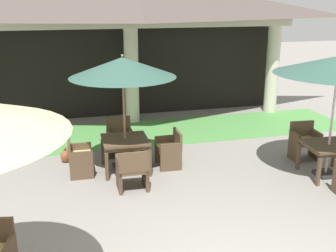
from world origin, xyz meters
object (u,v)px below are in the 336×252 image
patio_chair_mid_left_north (120,138)px  patio_chair_mid_left_west (79,158)px  patio_umbrella_mid_left (123,69)px  patio_chair_mid_right_north (304,142)px  patio_chair_mid_left_south (132,170)px  patio_table_mid_right (328,148)px  patio_table_mid_left (125,143)px  patio_chair_mid_left_east (170,150)px  terracotta_urn (66,156)px

patio_chair_mid_left_north → patio_chair_mid_left_west: 1.45m
patio_umbrella_mid_left → patio_chair_mid_right_north: bearing=-5.1°
patio_chair_mid_left_south → patio_chair_mid_left_west: 1.45m
patio_table_mid_right → patio_chair_mid_left_west: bearing=164.7°
patio_chair_mid_left_south → patio_table_mid_right: size_ratio=0.86×
patio_table_mid_left → patio_chair_mid_left_east: size_ratio=1.21×
terracotta_urn → patio_umbrella_mid_left: bearing=-32.6°
patio_chair_mid_left_west → patio_table_mid_right: size_ratio=0.80×
patio_table_mid_right → patio_umbrella_mid_left: bearing=161.4°
patio_chair_mid_left_west → patio_chair_mid_left_east: bearing=90.0°
patio_chair_mid_left_west → patio_table_mid_left: bearing=90.0°
patio_chair_mid_left_north → patio_chair_mid_left_west: bearing=45.1°
patio_chair_mid_left_south → patio_table_mid_right: (4.22, -0.39, 0.21)m
patio_chair_mid_left_west → patio_chair_mid_right_north: (5.31, -0.40, 0.04)m
patio_chair_mid_left_south → terracotta_urn: patio_chair_mid_left_south is taller
patio_chair_mid_left_north → patio_chair_mid_right_north: bearing=162.7°
patio_table_mid_right → patio_table_mid_left: bearing=161.4°
patio_table_mid_right → terracotta_urn: patio_table_mid_right is taller
patio_umbrella_mid_left → terracotta_urn: bearing=147.4°
patio_chair_mid_left_east → patio_table_mid_right: patio_chair_mid_left_east is taller
patio_chair_mid_left_north → patio_umbrella_mid_left: bearing=90.0°
patio_chair_mid_left_south → terracotta_urn: 2.28m
patio_chair_mid_right_north → patio_chair_mid_left_east: bearing=-2.0°
patio_table_mid_right → patio_chair_mid_right_north: 1.05m
patio_table_mid_left → patio_chair_mid_left_west: bearing=179.0°
patio_umbrella_mid_left → patio_chair_mid_left_north: (0.02, 1.03, -1.89)m
patio_table_mid_left → patio_chair_mid_left_north: 1.05m
patio_table_mid_left → patio_chair_mid_left_north: (0.02, 1.03, -0.23)m
patio_umbrella_mid_left → patio_chair_mid_left_east: (1.02, -0.02, -1.91)m
patio_table_mid_left → terracotta_urn: size_ratio=2.69×
patio_table_mid_right → terracotta_urn: bearing=157.8°
patio_chair_mid_left_north → terracotta_urn: 1.37m
patio_chair_mid_left_east → terracotta_urn: bearing=70.9°
patio_table_mid_right → patio_chair_mid_left_north: bearing=149.8°
patio_chair_mid_left_west → patio_chair_mid_left_east: 2.04m
patio_umbrella_mid_left → terracotta_urn: (-1.31, 0.84, -2.16)m
patio_chair_mid_left_east → patio_chair_mid_left_south: bearing=135.0°
patio_umbrella_mid_left → patio_chair_mid_left_north: 2.15m
patio_umbrella_mid_left → patio_chair_mid_left_east: size_ratio=3.11×
patio_chair_mid_left_north → patio_chair_mid_left_east: (1.00, -1.05, -0.02)m
patio_umbrella_mid_left → patio_chair_mid_right_north: size_ratio=2.93×
patio_umbrella_mid_left → patio_chair_mid_left_south: (-0.02, -1.02, -1.89)m
patio_umbrella_mid_left → patio_chair_mid_left_north: size_ratio=2.82×
patio_umbrella_mid_left → patio_table_mid_left: bearing=-69.4°
patio_chair_mid_left_east → patio_table_mid_right: size_ratio=0.82×
patio_chair_mid_left_south → patio_chair_mid_left_north: (0.04, 2.05, -0.00)m
patio_umbrella_mid_left → patio_chair_mid_left_south: bearing=-91.0°
patio_chair_mid_left_south → patio_chair_mid_left_west: patio_chair_mid_left_south is taller
patio_umbrella_mid_left → patio_chair_mid_left_west: 2.18m
patio_chair_mid_right_north → terracotta_urn: patio_chair_mid_right_north is taller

